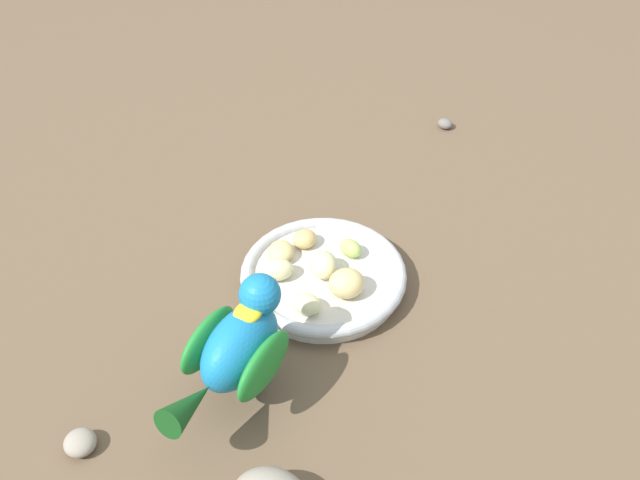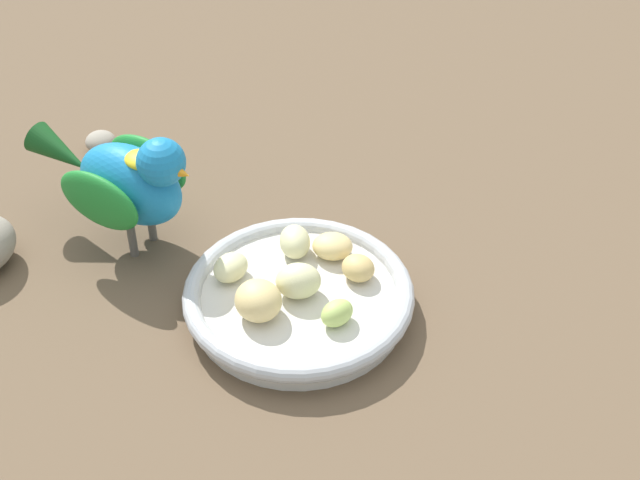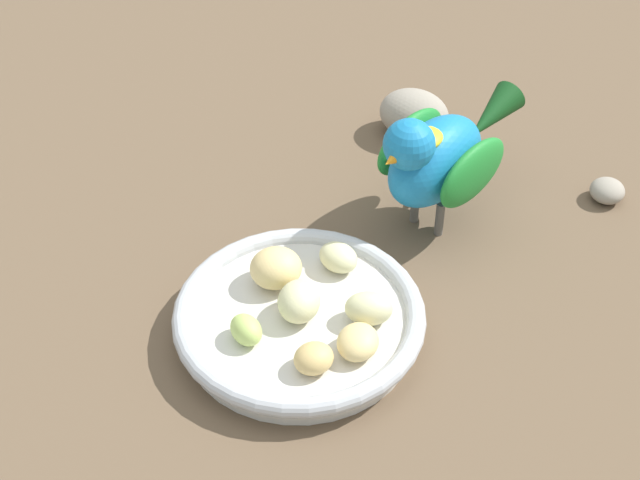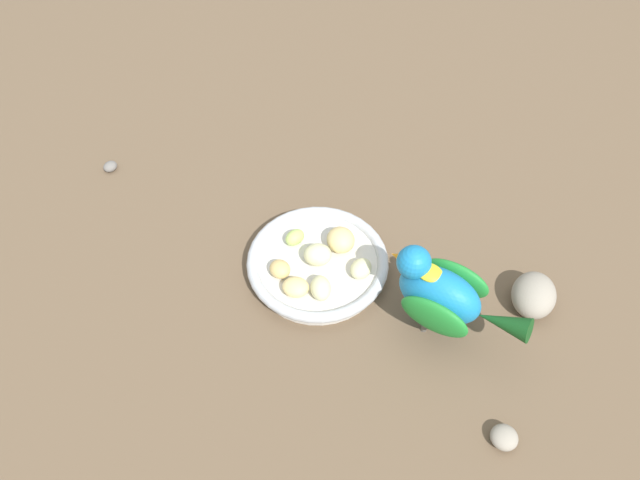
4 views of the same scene
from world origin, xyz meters
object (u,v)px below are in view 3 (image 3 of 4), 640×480
at_px(apple_piece_2, 246,330).
at_px(apple_piece_6, 272,269).
at_px(apple_piece_3, 358,342).
at_px(pebble_1, 606,190).
at_px(apple_piece_4, 369,308).
at_px(apple_piece_1, 301,301).
at_px(rock_large, 414,114).
at_px(apple_piece_0, 338,257).
at_px(feeding_bowl, 301,319).
at_px(parrot, 438,155).
at_px(apple_piece_5, 314,358).

relative_size(apple_piece_2, apple_piece_6, 0.71).
height_order(apple_piece_3, pebble_1, apple_piece_3).
height_order(apple_piece_3, apple_piece_6, apple_piece_6).
height_order(apple_piece_2, apple_piece_4, apple_piece_4).
relative_size(apple_piece_1, rock_large, 0.55).
bearing_deg(pebble_1, apple_piece_0, 87.32).
bearing_deg(rock_large, feeding_bowl, 130.86).
xyz_separation_m(apple_piece_4, parrot, (0.09, -0.11, 0.04)).
distance_m(apple_piece_2, pebble_1, 0.36).
bearing_deg(feeding_bowl, apple_piece_2, 95.48).
relative_size(apple_piece_3, parrot, 0.20).
relative_size(feeding_bowl, apple_piece_0, 5.84).
xyz_separation_m(apple_piece_3, pebble_1, (0.07, -0.29, -0.02)).
distance_m(apple_piece_3, apple_piece_6, 0.09).
bearing_deg(parrot, apple_piece_4, 17.72).
bearing_deg(apple_piece_3, apple_piece_5, 89.02).
bearing_deg(pebble_1, apple_piece_4, 100.17).
xyz_separation_m(apple_piece_6, rock_large, (0.14, -0.22, -0.01)).
xyz_separation_m(apple_piece_3, apple_piece_4, (0.02, -0.02, 0.00)).
relative_size(apple_piece_3, apple_piece_6, 0.86).
bearing_deg(feeding_bowl, apple_piece_5, 162.82).
bearing_deg(feeding_bowl, apple_piece_1, 131.53).
distance_m(parrot, rock_large, 0.14).
bearing_deg(rock_large, apple_piece_0, 132.80).
bearing_deg(apple_piece_1, parrot, -68.02).
xyz_separation_m(apple_piece_1, apple_piece_6, (0.04, 0.00, 0.00)).
xyz_separation_m(apple_piece_2, parrot, (0.07, -0.20, 0.04)).
distance_m(apple_piece_0, rock_large, 0.22).
height_order(feeding_bowl, apple_piece_1, apple_piece_1).
distance_m(apple_piece_2, apple_piece_4, 0.09).
distance_m(apple_piece_0, apple_piece_4, 0.06).
bearing_deg(parrot, apple_piece_6, -12.24).
bearing_deg(apple_piece_3, apple_piece_0, -19.33).
bearing_deg(apple_piece_1, apple_piece_0, -56.55).
height_order(apple_piece_3, apple_piece_4, apple_piece_4).
distance_m(feeding_bowl, apple_piece_4, 0.05).
relative_size(apple_piece_1, parrot, 0.21).
height_order(apple_piece_2, pebble_1, apple_piece_2).
distance_m(feeding_bowl, parrot, 0.18).
bearing_deg(apple_piece_6, apple_piece_0, -97.53).
xyz_separation_m(apple_piece_5, pebble_1, (0.07, -0.32, -0.02)).
bearing_deg(apple_piece_0, apple_piece_1, 123.45).
bearing_deg(apple_piece_2, parrot, -71.57).
distance_m(feeding_bowl, apple_piece_2, 0.05).
distance_m(apple_piece_1, pebble_1, 0.31).
relative_size(apple_piece_4, rock_large, 0.52).
bearing_deg(apple_piece_4, apple_piece_5, 111.75).
xyz_separation_m(apple_piece_0, apple_piece_5, (-0.08, 0.06, -0.00)).
bearing_deg(apple_piece_5, pebble_1, -77.71).
distance_m(apple_piece_1, parrot, 0.17).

